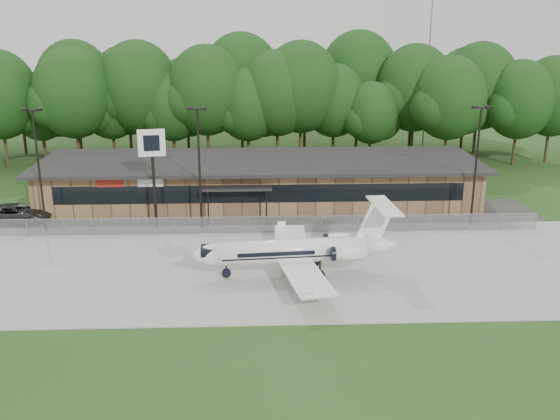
{
  "coord_description": "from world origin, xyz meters",
  "views": [
    {
      "loc": [
        -0.32,
        -33.51,
        17.29
      ],
      "look_at": [
        1.45,
        12.0,
        2.98
      ],
      "focal_mm": 40.0,
      "sensor_mm": 36.0,
      "label": 1
    }
  ],
  "objects_px": {
    "terminal": "(260,181)",
    "suv": "(16,214)",
    "business_jet": "(298,251)",
    "pole_sign": "(152,153)"
  },
  "relations": [
    {
      "from": "business_jet",
      "to": "pole_sign",
      "type": "relative_size",
      "value": 1.77
    },
    {
      "from": "terminal",
      "to": "suv",
      "type": "height_order",
      "value": "terminal"
    },
    {
      "from": "terminal",
      "to": "business_jet",
      "type": "relative_size",
      "value": 2.75
    },
    {
      "from": "business_jet",
      "to": "suv",
      "type": "bearing_deg",
      "value": 147.55
    },
    {
      "from": "business_jet",
      "to": "pole_sign",
      "type": "bearing_deg",
      "value": 132.24
    },
    {
      "from": "business_jet",
      "to": "suv",
      "type": "height_order",
      "value": "business_jet"
    },
    {
      "from": "business_jet",
      "to": "suv",
      "type": "distance_m",
      "value": 26.73
    },
    {
      "from": "suv",
      "to": "pole_sign",
      "type": "xyz_separation_m",
      "value": [
        12.37,
        -1.89,
        5.62
      ]
    },
    {
      "from": "terminal",
      "to": "suv",
      "type": "bearing_deg",
      "value": -166.08
    },
    {
      "from": "terminal",
      "to": "business_jet",
      "type": "xyz_separation_m",
      "value": [
        2.46,
        -17.66,
        -0.38
      ]
    }
  ]
}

